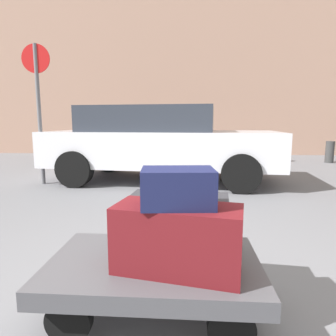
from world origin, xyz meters
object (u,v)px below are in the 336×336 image
Objects in this scene: duffel_bag_navy_topmost_pile at (178,188)px; parked_car at (160,142)px; bollard_kerb_near at (274,152)px; no_parking_sign at (38,100)px; duffel_bag_maroon_center at (178,238)px; bollard_kerb_mid at (330,152)px; duffel_bag_charcoal_front_right at (179,222)px; luggage_cart at (154,271)px.

duffel_bag_navy_topmost_pile is 0.08× the size of parked_car.
no_parking_sign reaches higher than bollard_kerb_near.
bollard_kerb_mid is at bearing 71.40° from duffel_bag_maroon_center.
parked_car is 1.79× the size of no_parking_sign.
duffel_bag_charcoal_front_right is (-0.00, 0.29, -0.01)m from duffel_bag_maroon_center.
parked_car is at bearing 12.99° from no_parking_sign.
parked_car reaches higher than bollard_kerb_mid.
bollard_kerb_near is 0.24× the size of no_parking_sign.
no_parking_sign is (-2.61, 3.72, 1.01)m from duffel_bag_maroon_center.
duffel_bag_navy_topmost_pile is (0.14, -0.11, 0.52)m from luggage_cart.
bollard_kerb_near is 1.54m from bollard_kerb_mid.
no_parking_sign is (-2.48, 3.61, 1.26)m from luggage_cart.
duffel_bag_charcoal_front_right is at bearing 85.82° from duffel_bag_navy_topmost_pile.
duffel_bag_maroon_center is 0.15× the size of parked_car.
bollard_kerb_near is 6.27m from no_parking_sign.
parked_car is (-0.49, 4.21, -0.03)m from duffel_bag_navy_topmost_pile.
no_parking_sign is (-2.61, 3.72, 0.74)m from duffel_bag_navy_topmost_pile.
luggage_cart is at bearing -55.57° from no_parking_sign.
bollard_kerb_mid is at bearing 65.05° from duffel_bag_charcoal_front_right.
duffel_bag_navy_topmost_pile is at bearing 101.11° from duffel_bag_maroon_center.
luggage_cart is 8.16m from bollard_kerb_mid.
duffel_bag_maroon_center is 0.27m from duffel_bag_navy_topmost_pile.
duffel_bag_navy_topmost_pile is 4.24m from parked_car.
duffel_bag_charcoal_front_right is (0.13, 0.18, 0.24)m from luggage_cart.
duffel_bag_charcoal_front_right is 7.94m from bollard_kerb_mid.
parked_car is 7.33× the size of bollard_kerb_mid.
luggage_cart is 1.99× the size of bollard_kerb_mid.
luggage_cart is 2.00× the size of duffel_bag_charcoal_front_right.
duffel_bag_navy_topmost_pile is 0.15× the size of no_parking_sign.
bollard_kerb_mid is (4.06, 7.11, -0.49)m from duffel_bag_navy_topmost_pile.
duffel_bag_charcoal_front_right is 0.14× the size of parked_car.
duffel_bag_navy_topmost_pile is at bearing -119.71° from bollard_kerb_mid.
no_parking_sign reaches higher than duffel_bag_navy_topmost_pile.
duffel_bag_maroon_center is 0.29m from duffel_bag_charcoal_front_right.
duffel_bag_maroon_center is 4.25m from parked_car.
parked_car is at bearing 91.76° from duffel_bag_navy_topmost_pile.
luggage_cart is at bearing -110.74° from bollard_kerb_near.
duffel_bag_maroon_center is 7.54m from bollard_kerb_near.
duffel_bag_charcoal_front_right is 0.99× the size of bollard_kerb_mid.
duffel_bag_charcoal_front_right is 1.64× the size of duffel_bag_navy_topmost_pile.
bollard_kerb_mid is (4.55, 2.90, -0.46)m from parked_car.
duffel_bag_maroon_center reaches higher than bollard_kerb_mid.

